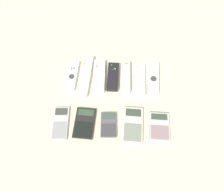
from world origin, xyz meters
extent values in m
plane|color=beige|center=(0.00, 0.00, 0.00)|extent=(3.00, 3.00, 0.00)
cube|color=white|center=(-0.20, 0.14, 0.01)|extent=(0.05, 0.16, 0.02)
cylinder|color=#38383D|center=(-0.20, 0.13, 0.02)|extent=(0.03, 0.03, 0.00)
cylinder|color=blue|center=(-0.20, 0.17, 0.02)|extent=(0.01, 0.01, 0.00)
cylinder|color=blue|center=(-0.19, 0.17, 0.02)|extent=(0.01, 0.01, 0.00)
cylinder|color=orange|center=(-0.20, 0.17, 0.02)|extent=(0.01, 0.01, 0.00)
cube|color=white|center=(-0.14, 0.14, 0.01)|extent=(0.06, 0.22, 0.03)
cylinder|color=green|center=(-0.14, 0.19, 0.03)|extent=(0.01, 0.01, 0.00)
cylinder|color=orange|center=(-0.14, 0.20, 0.03)|extent=(0.01, 0.01, 0.00)
cylinder|color=red|center=(-0.14, 0.22, 0.03)|extent=(0.01, 0.01, 0.00)
cube|color=white|center=(-0.07, 0.14, 0.01)|extent=(0.06, 0.17, 0.03)
cylinder|color=red|center=(-0.08, 0.19, 0.03)|extent=(0.01, 0.01, 0.00)
cylinder|color=silver|center=(-0.07, 0.21, 0.03)|extent=(0.01, 0.01, 0.00)
cylinder|color=yellow|center=(-0.08, 0.21, 0.03)|extent=(0.01, 0.01, 0.00)
cube|color=black|center=(0.00, 0.14, 0.01)|extent=(0.05, 0.15, 0.02)
cylinder|color=orange|center=(0.00, 0.18, 0.02)|extent=(0.01, 0.01, 0.00)
cylinder|color=red|center=(0.00, 0.17, 0.02)|extent=(0.01, 0.01, 0.00)
cylinder|color=green|center=(0.01, 0.18, 0.02)|extent=(0.01, 0.01, 0.00)
cylinder|color=green|center=(-0.01, 0.20, 0.02)|extent=(0.01, 0.01, 0.00)
cube|color=silver|center=(0.06, 0.14, 0.01)|extent=(0.04, 0.17, 0.03)
cylinder|color=silver|center=(0.06, 0.12, 0.03)|extent=(0.03, 0.03, 0.00)
cylinder|color=orange|center=(0.06, 0.21, 0.03)|extent=(0.01, 0.01, 0.00)
cylinder|color=orange|center=(0.07, 0.21, 0.03)|extent=(0.01, 0.01, 0.00)
cube|color=white|center=(0.13, 0.13, 0.01)|extent=(0.06, 0.17, 0.02)
cylinder|color=yellow|center=(0.12, 0.17, 0.02)|extent=(0.01, 0.01, 0.00)
cylinder|color=green|center=(0.12, 0.19, 0.02)|extent=(0.01, 0.01, 0.00)
cube|color=silver|center=(0.19, 0.14, 0.01)|extent=(0.06, 0.18, 0.02)
cylinder|color=#38383D|center=(0.19, 0.13, 0.02)|extent=(0.03, 0.03, 0.00)
cylinder|color=silver|center=(0.19, 0.19, 0.02)|extent=(0.01, 0.01, 0.00)
cylinder|color=yellow|center=(0.20, 0.20, 0.02)|extent=(0.01, 0.01, 0.00)
cube|color=#B2B2B7|center=(-0.22, -0.11, 0.01)|extent=(0.08, 0.15, 0.01)
cube|color=#333D33|center=(-0.22, -0.05, 0.01)|extent=(0.06, 0.04, 0.00)
cube|color=gray|center=(-0.22, -0.14, 0.01)|extent=(0.06, 0.08, 0.00)
cube|color=black|center=(-0.11, -0.10, 0.01)|extent=(0.09, 0.14, 0.01)
cube|color=#2D422D|center=(-0.11, -0.06, 0.01)|extent=(0.07, 0.03, 0.00)
cube|color=black|center=(-0.12, -0.13, 0.01)|extent=(0.08, 0.07, 0.00)
cube|color=#4C4C51|center=(-0.01, -0.11, 0.01)|extent=(0.07, 0.12, 0.01)
cube|color=#38473D|center=(-0.01, -0.07, 0.01)|extent=(0.06, 0.03, 0.00)
cube|color=#39373B|center=(-0.01, -0.13, 0.01)|extent=(0.06, 0.06, 0.00)
cube|color=beige|center=(0.10, -0.10, 0.01)|extent=(0.09, 0.16, 0.02)
cube|color=#333D33|center=(0.10, -0.05, 0.02)|extent=(0.07, 0.04, 0.00)
cube|color=gray|center=(0.09, -0.14, 0.02)|extent=(0.08, 0.08, 0.00)
cube|color=#B2B2B7|center=(0.21, -0.11, 0.01)|extent=(0.09, 0.13, 0.02)
cube|color=#2D422D|center=(0.21, -0.06, 0.02)|extent=(0.07, 0.03, 0.00)
cube|color=gray|center=(0.21, -0.14, 0.02)|extent=(0.08, 0.06, 0.00)
camera|label=1|loc=(0.02, -0.43, 0.90)|focal=35.00mm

